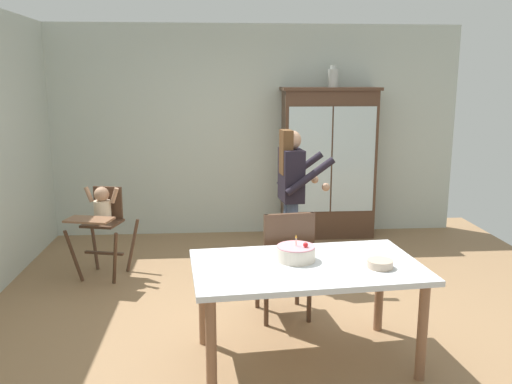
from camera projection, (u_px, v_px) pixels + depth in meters
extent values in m
plane|color=#93704C|center=(276.00, 314.00, 4.68)|extent=(6.24, 6.24, 0.00)
cube|color=beige|center=(255.00, 131.00, 6.97)|extent=(5.32, 0.06, 2.70)
cube|color=#4C3323|center=(328.00, 165.00, 6.86)|extent=(1.16, 0.42, 1.88)
cube|color=#4C3323|center=(330.00, 89.00, 6.67)|extent=(1.22, 0.48, 0.04)
cube|color=silver|center=(310.00, 160.00, 6.61)|extent=(0.53, 0.01, 1.31)
cube|color=silver|center=(354.00, 160.00, 6.65)|extent=(0.53, 0.01, 1.31)
cube|color=#4C3323|center=(328.00, 157.00, 6.85)|extent=(1.08, 0.36, 0.02)
cylinder|color=#B2B7B2|center=(333.00, 78.00, 6.64)|extent=(0.13, 0.13, 0.22)
cylinder|color=#B2B7B2|center=(333.00, 67.00, 6.61)|extent=(0.07, 0.07, 0.05)
cylinder|color=#4C3323|center=(74.00, 256.00, 5.36)|extent=(0.16, 0.12, 0.56)
cylinder|color=#4C3323|center=(115.00, 259.00, 5.28)|extent=(0.11, 0.16, 0.56)
cylinder|color=#4C3323|center=(94.00, 243.00, 5.78)|extent=(0.11, 0.16, 0.56)
cylinder|color=#4C3323|center=(133.00, 245.00, 5.70)|extent=(0.16, 0.12, 0.56)
cube|color=#4C3323|center=(104.00, 253.00, 5.54)|extent=(0.42, 0.14, 0.02)
cube|color=#4C3323|center=(102.00, 223.00, 5.47)|extent=(0.41, 0.41, 0.02)
cube|color=#4C3323|center=(108.00, 202.00, 5.58)|extent=(0.30, 0.10, 0.34)
cube|color=brown|center=(89.00, 220.00, 5.19)|extent=(0.49, 0.34, 0.02)
cylinder|color=beige|center=(103.00, 211.00, 5.46)|extent=(0.17, 0.17, 0.22)
sphere|color=tan|center=(102.00, 194.00, 5.43)|extent=(0.15, 0.15, 0.15)
cylinder|color=tan|center=(89.00, 194.00, 5.45)|extent=(0.10, 0.07, 0.17)
cylinder|color=tan|center=(115.00, 195.00, 5.40)|extent=(0.10, 0.07, 0.17)
cylinder|color=#3D4C6B|center=(292.00, 242.00, 5.39)|extent=(0.11, 0.11, 0.82)
cylinder|color=#3D4C6B|center=(288.00, 237.00, 5.55)|extent=(0.11, 0.11, 0.82)
cube|color=black|center=(291.00, 175.00, 5.33)|extent=(0.23, 0.38, 0.52)
cube|color=white|center=(301.00, 175.00, 5.35)|extent=(0.01, 0.06, 0.49)
sphere|color=tan|center=(292.00, 140.00, 5.26)|extent=(0.19, 0.19, 0.19)
cube|color=brown|center=(286.00, 152.00, 5.28)|extent=(0.12, 0.21, 0.44)
cylinder|color=black|center=(310.00, 176.00, 5.16)|extent=(0.50, 0.11, 0.37)
sphere|color=tan|center=(326.00, 187.00, 5.20)|extent=(0.08, 0.08, 0.08)
cylinder|color=black|center=(300.00, 170.00, 5.54)|extent=(0.50, 0.11, 0.37)
sphere|color=tan|center=(315.00, 180.00, 5.59)|extent=(0.08, 0.08, 0.08)
cube|color=silver|center=(307.00, 267.00, 3.77)|extent=(1.68, 1.07, 0.04)
cylinder|color=brown|center=(211.00, 349.00, 3.37)|extent=(0.07, 0.07, 0.70)
cylinder|color=brown|center=(422.00, 332.00, 3.60)|extent=(0.07, 0.07, 0.70)
cylinder|color=brown|center=(203.00, 301.00, 4.10)|extent=(0.07, 0.07, 0.70)
cylinder|color=brown|center=(379.00, 289.00, 4.33)|extent=(0.07, 0.07, 0.70)
cylinder|color=beige|center=(296.00, 254.00, 3.84)|extent=(0.28, 0.28, 0.10)
cylinder|color=pink|center=(296.00, 246.00, 3.83)|extent=(0.27, 0.27, 0.01)
cylinder|color=#F2E5CC|center=(296.00, 242.00, 3.82)|extent=(0.01, 0.01, 0.06)
cone|color=yellow|center=(296.00, 236.00, 3.81)|extent=(0.02, 0.02, 0.02)
sphere|color=red|center=(306.00, 245.00, 3.79)|extent=(0.04, 0.04, 0.04)
cylinder|color=#C6AD93|center=(380.00, 264.00, 3.69)|extent=(0.18, 0.18, 0.05)
cylinder|color=#4C3323|center=(297.00, 281.00, 4.85)|extent=(0.04, 0.04, 0.45)
cylinder|color=#4C3323|center=(257.00, 284.00, 4.78)|extent=(0.04, 0.04, 0.45)
cylinder|color=#4C3323|center=(309.00, 297.00, 4.49)|extent=(0.04, 0.04, 0.45)
cylinder|color=#4C3323|center=(266.00, 300.00, 4.42)|extent=(0.04, 0.04, 0.45)
cube|color=brown|center=(283.00, 264.00, 4.58)|extent=(0.49, 0.49, 0.03)
cube|color=#4C3323|center=(289.00, 242.00, 4.34)|extent=(0.42, 0.09, 0.48)
cylinder|color=#4C3323|center=(312.00, 241.00, 4.38)|extent=(0.03, 0.03, 0.48)
cylinder|color=#4C3323|center=(266.00, 244.00, 4.30)|extent=(0.03, 0.03, 0.48)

